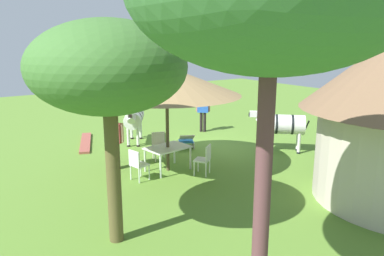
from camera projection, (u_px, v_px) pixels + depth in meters
name	position (u px, v px, depth m)	size (l,w,h in m)	color
ground_plane	(203.00, 150.00, 13.53)	(36.00, 36.00, 0.00)	#5A842F
shade_umbrella	(167.00, 81.00, 10.84)	(4.35, 4.35, 3.15)	#4C3F2B
patio_dining_table	(168.00, 150.00, 11.32)	(1.38, 1.04, 0.74)	white
patio_chair_east_end	(205.00, 158.00, 10.98)	(0.60, 0.60, 0.90)	silver
patio_chair_west_end	(159.00, 144.00, 12.44)	(0.54, 0.53, 0.90)	silver
patio_chair_near_lawn	(137.00, 163.00, 10.53)	(0.50, 0.52, 0.90)	white
guest_beside_umbrella	(115.00, 137.00, 11.37)	(0.43, 0.52, 1.69)	black
standing_watcher	(203.00, 108.00, 16.00)	(0.48, 0.47, 1.70)	black
striped_lounge_chair	(186.00, 141.00, 13.78)	(0.85, 0.97, 0.58)	teal
zebra_nearest_camera	(282.00, 125.00, 13.18)	(1.68, 1.63, 1.51)	silver
zebra_by_umbrella	(134.00, 118.00, 14.25)	(1.38, 1.88, 1.51)	silver
acacia_tree_left_background	(108.00, 69.00, 6.72)	(2.87, 2.87, 4.28)	brown
brick_patio_kerb	(86.00, 142.00, 14.39)	(2.80, 0.36, 0.08)	#9C4D40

